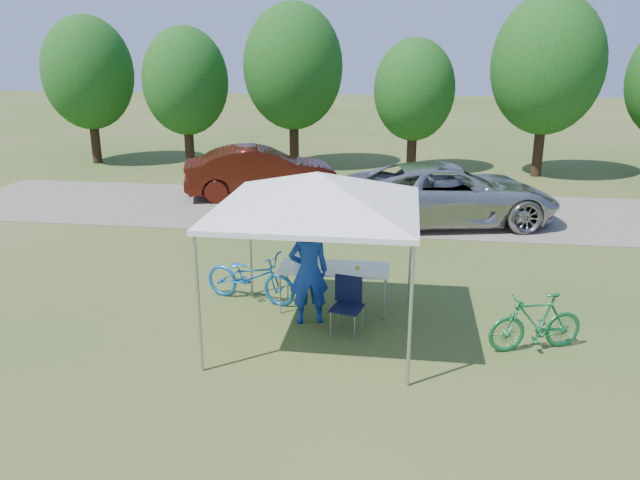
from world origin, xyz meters
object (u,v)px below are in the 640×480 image
object	(u,v)px
bike_green	(536,322)
sedan	(261,172)
cooler	(308,257)
minivan	(448,194)
folding_chair	(348,300)
cyclist	(309,271)
bike_blue	(250,276)
folding_table	(334,269)

from	to	relation	value
bike_green	sedan	bearing A→B (deg)	-163.48
cooler	minivan	size ratio (longest dim) A/B	0.08
folding_chair	sedan	size ratio (longest dim) A/B	0.20
bike_green	cooler	bearing A→B (deg)	-125.09
folding_chair	bike_green	xyz separation A→B (m)	(2.98, -0.30, -0.08)
folding_chair	sedan	distance (m)	9.82
folding_chair	cyclist	distance (m)	0.82
cyclist	sedan	world-z (taller)	cyclist
cyclist	bike_green	bearing A→B (deg)	155.18
cooler	cyclist	world-z (taller)	cyclist
minivan	folding_chair	bearing A→B (deg)	150.91
bike_blue	bike_green	world-z (taller)	bike_blue
folding_chair	bike_blue	bearing A→B (deg)	166.38
cyclist	bike_blue	world-z (taller)	cyclist
minivan	sedan	bearing A→B (deg)	54.94
cyclist	bike_blue	xyz separation A→B (m)	(-1.23, 0.78, -0.45)
bike_green	cyclist	bearing A→B (deg)	-116.35
cyclist	minivan	world-z (taller)	cyclist
cooler	minivan	world-z (taller)	minivan
folding_chair	bike_green	distance (m)	3.00
minivan	bike_blue	bearing A→B (deg)	133.42
folding_table	bike_blue	world-z (taller)	bike_blue
folding_chair	bike_green	size ratio (longest dim) A/B	0.59
bike_green	folding_table	bearing A→B (deg)	-127.32
folding_chair	minivan	bearing A→B (deg)	87.43
cooler	sedan	size ratio (longest dim) A/B	0.10
folding_table	minivan	bearing A→B (deg)	68.95
cooler	bike_green	bearing A→B (deg)	-16.60
folding_table	sedan	xyz separation A→B (m)	(-3.30, 8.30, 0.03)
cooler	folding_table	bearing A→B (deg)	0.00
bike_blue	minivan	distance (m)	7.05
bike_blue	minivan	size ratio (longest dim) A/B	0.32
folding_chair	minivan	world-z (taller)	minivan
minivan	sedan	world-z (taller)	minivan
bike_blue	sedan	xyz separation A→B (m)	(-1.71, 8.14, 0.31)
folding_chair	bike_green	bearing A→B (deg)	7.86
folding_chair	cyclist	size ratio (longest dim) A/B	0.50
cooler	bike_green	world-z (taller)	cooler
folding_chair	sedan	xyz separation A→B (m)	(-3.62, 9.13, 0.25)
cyclist	bike_blue	distance (m)	1.52
folding_chair	minivan	distance (m)	7.13
folding_table	cooler	size ratio (longest dim) A/B	4.26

